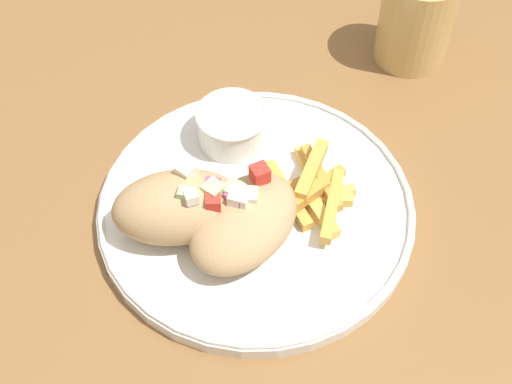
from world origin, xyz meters
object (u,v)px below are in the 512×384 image
Objects in this scene: fries_pile at (309,192)px; water_glass at (416,22)px; sauce_ramekin at (232,124)px; pita_sandwich_far at (179,206)px; plate at (256,208)px; pita_sandwich_near at (240,223)px.

fries_pile is 0.26m from water_glass.
pita_sandwich_far is at bearing -141.66° from sauce_ramekin.
plate is 0.09m from sauce_ramekin.
pita_sandwich_near is 0.08m from fries_pile.
water_glass is (0.30, 0.14, 0.01)m from pita_sandwich_near.
pita_sandwich_near is 1.03× the size of pita_sandwich_far.
water_glass is at bearing 6.41° from sauce_ramekin.
plate is 4.13× the size of sauce_ramekin.
fries_pile is (0.05, -0.02, 0.02)m from plate.
fries_pile is 1.09× the size of water_glass.
sauce_ramekin is at bearing -173.59° from water_glass.
fries_pile is 0.11m from sauce_ramekin.
pita_sandwich_near is at bearing -114.60° from sauce_ramekin.
sauce_ramekin is at bearing 59.97° from pita_sandwich_far.
pita_sandwich_far is at bearing 170.54° from plate.
plate is at bearing 16.06° from pita_sandwich_near.
sauce_ramekin is at bearing 104.34° from fries_pile.
plate is at bearing 157.94° from fries_pile.
water_glass is (0.34, 0.10, 0.00)m from pita_sandwich_far.
pita_sandwich_far is (-0.07, 0.01, 0.04)m from plate.
sauce_ramekin is (0.05, 0.11, -0.00)m from pita_sandwich_near.
plate is 0.05m from fries_pile.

